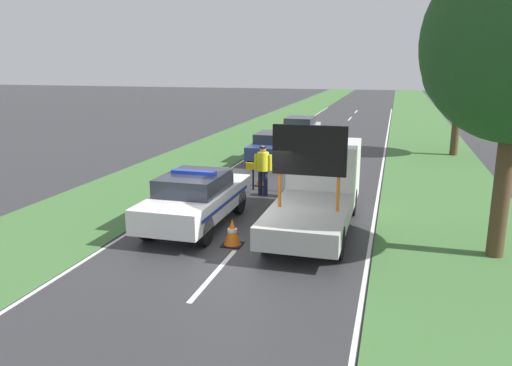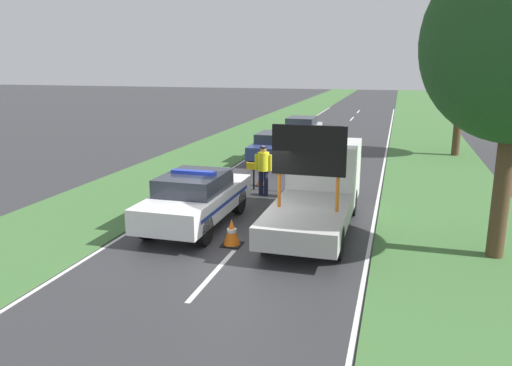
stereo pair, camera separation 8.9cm
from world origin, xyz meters
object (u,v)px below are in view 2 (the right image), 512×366
road_barrier (283,169)px  roadside_tree_near_left (463,72)px  work_truck (319,186)px  pedestrian_civilian (306,169)px  traffic_cone_near_police (213,183)px  queued_car_hatch_blue (277,146)px  police_officer (263,166)px  traffic_cone_near_truck (232,232)px  traffic_cone_centre_front (261,180)px  queued_car_sedan_silver (302,128)px  police_car (196,198)px

road_barrier → roadside_tree_near_left: roadside_tree_near_left is taller
work_truck → pedestrian_civilian: 2.77m
traffic_cone_near_police → roadside_tree_near_left: roadside_tree_near_left is taller
traffic_cone_near_police → queued_car_hatch_blue: queued_car_hatch_blue is taller
traffic_cone_near_police → roadside_tree_near_left: (9.48, 10.21, 3.97)m
police_officer → queued_car_hatch_blue: police_officer is taller
police_officer → traffic_cone_near_truck: bearing=79.9°
traffic_cone_centre_front → queued_car_sedan_silver: queued_car_sedan_silver is taller
traffic_cone_near_truck → roadside_tree_near_left: roadside_tree_near_left is taller
road_barrier → traffic_cone_near_truck: road_barrier is taller
road_barrier → traffic_cone_centre_front: road_barrier is taller
work_truck → police_officer: (-2.44, 2.68, -0.06)m
police_car → road_barrier: (1.55, 4.56, 0.01)m
work_truck → police_officer: 3.63m
traffic_cone_near_truck → queued_car_sedan_silver: bearing=95.1°
road_barrier → queued_car_sedan_silver: 12.59m
work_truck → pedestrian_civilian: size_ratio=3.36×
traffic_cone_near_police → queued_car_sedan_silver: size_ratio=0.13×
police_car → queued_car_sedan_silver: (-0.12, 17.04, -0.08)m
road_barrier → police_officer: bearing=-129.3°
traffic_cone_centre_front → traffic_cone_near_truck: (1.00, -6.48, 0.11)m
traffic_cone_near_police → police_officer: bearing=-3.2°
police_car → traffic_cone_centre_front: bearing=83.6°
pedestrian_civilian → queued_car_hatch_blue: pedestrian_civilian is taller
road_barrier → pedestrian_civilian: bearing=-33.7°
road_barrier → queued_car_sedan_silver: size_ratio=0.60×
traffic_cone_centre_front → traffic_cone_near_truck: size_ratio=0.69×
traffic_cone_centre_front → roadside_tree_near_left: roadside_tree_near_left is taller
roadside_tree_near_left → queued_car_sedan_silver: bearing=161.9°
traffic_cone_centre_front → queued_car_sedan_silver: (-0.64, 11.85, 0.52)m
work_truck → queued_car_sedan_silver: size_ratio=1.32×
roadside_tree_near_left → queued_car_hatch_blue: bearing=-154.5°
police_officer → traffic_cone_centre_front: 1.60m
police_car → roadside_tree_near_left: (8.48, 14.23, 3.42)m
traffic_cone_near_police → traffic_cone_near_truck: size_ratio=0.81×
pedestrian_civilian → work_truck: bearing=-81.4°
road_barrier → traffic_cone_near_police: bearing=-166.8°
police_officer → queued_car_sedan_silver: bearing=-101.3°
work_truck → roadside_tree_near_left: 14.30m
work_truck → queued_car_sedan_silver: bearing=-76.8°
work_truck → queued_car_hatch_blue: bearing=-68.3°
pedestrian_civilian → traffic_cone_centre_front: (-2.03, 1.34, -0.82)m
police_officer → roadside_tree_near_left: roadside_tree_near_left is taller
police_car → work_truck: 3.65m
traffic_cone_near_police → queued_car_sedan_silver: bearing=86.1°
traffic_cone_near_truck → work_truck: bearing=52.9°
queued_car_hatch_blue → queued_car_sedan_silver: size_ratio=0.90×
police_car → traffic_cone_near_police: police_car is taller
traffic_cone_near_police → pedestrian_civilian: bearing=-2.7°
pedestrian_civilian → traffic_cone_near_truck: (-1.02, -5.14, -0.70)m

